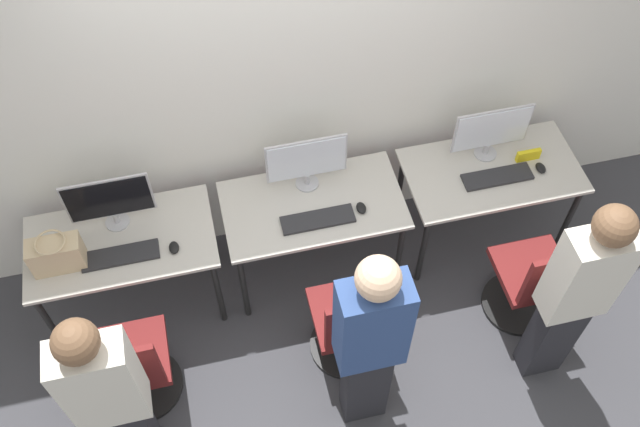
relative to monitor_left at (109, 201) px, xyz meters
The scene contains 22 objects.
ground_plane 1.59m from the monitor_left, 20.79° to the right, with size 20.00×20.00×0.00m, color #3D3D42.
wall_back 1.31m from the monitor_left, 13.93° to the left, with size 12.00×0.05×2.80m.
desk_left 0.34m from the monitor_left, 90.00° to the right, with size 1.13×0.62×0.73m.
monitor_left is the anchor object (origin of this frame).
keyboard_left 0.33m from the monitor_left, 90.00° to the right, with size 0.45×0.14×0.02m.
mouse_left 0.47m from the monitor_left, 41.34° to the right, with size 0.06×0.09×0.03m.
office_chair_left 1.00m from the monitor_left, 93.22° to the right, with size 0.48×0.48×0.91m.
person_left 1.19m from the monitor_left, 94.13° to the right, with size 0.36×0.21×1.61m.
desk_center 1.24m from the monitor_left, ahead, with size 1.13×0.62×0.73m.
monitor_center 1.19m from the monitor_left, ahead, with size 0.51×0.15×0.40m.
keyboard_center 1.24m from the monitor_left, 12.77° to the right, with size 0.45×0.14×0.02m.
mouse_center 1.51m from the monitor_left, ahead, with size 0.06×0.09×0.03m.
office_chair_center 1.62m from the monitor_left, 33.66° to the right, with size 0.48×0.48×0.91m.
person_center 1.74m from the monitor_left, 43.96° to the right, with size 0.36×0.22×1.66m.
desk_right 2.41m from the monitor_left, ahead, with size 1.13×0.62×0.73m.
monitor_right 2.39m from the monitor_left, ahead, with size 0.51×0.15×0.40m.
keyboard_right 2.41m from the monitor_left, ahead, with size 0.45×0.14×0.02m.
mouse_right 2.70m from the monitor_left, ahead, with size 0.06×0.09×0.03m.
office_chair_right 2.66m from the monitor_left, 18.29° to the right, with size 0.48×0.48×0.91m.
person_right 2.70m from the monitor_left, 26.00° to the right, with size 0.36×0.22×1.64m.
handbag 0.43m from the monitor_left, 145.32° to the right, with size 0.30×0.18×0.25m.
placard_right 2.65m from the monitor_left, ahead, with size 0.16×0.03×0.08m.
Camera 1 is at (-0.57, -2.28, 4.29)m, focal length 40.00 mm.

